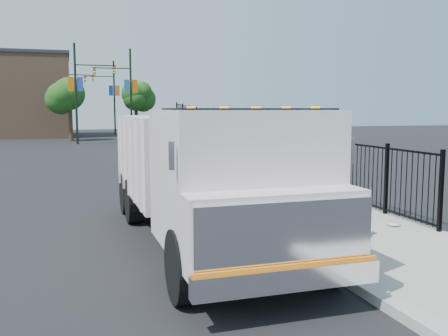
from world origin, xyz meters
name	(u,v)px	position (x,y,z in m)	size (l,w,h in m)	color
ground	(259,228)	(0.00, 0.00, 0.00)	(120.00, 120.00, 0.00)	black
sidewalk	(376,240)	(1.93, -2.00, 0.06)	(3.55, 12.00, 0.12)	#9E998E
curb	(295,246)	(0.00, -2.00, 0.08)	(0.30, 12.00, 0.16)	#ADAAA3
ramp	(190,160)	(2.12, 16.00, 0.00)	(3.95, 24.00, 1.70)	#9E998E
iron_fence	(237,149)	(3.55, 12.00, 0.90)	(0.10, 28.00, 1.80)	black
truck	(206,168)	(-1.62, -1.12, 1.63)	(2.85, 8.47, 2.90)	black
worker	(340,196)	(0.95, -2.08, 1.08)	(0.70, 0.46, 1.92)	#661F3F
debris	(393,224)	(2.92, -1.22, 0.16)	(0.32, 0.32, 0.08)	silver
light_pole_0	(80,90)	(-3.29, 30.84, 4.36)	(3.78, 0.22, 8.00)	black
light_pole_1	(127,91)	(0.77, 33.39, 4.36)	(3.78, 0.22, 8.00)	black
light_pole_2	(66,94)	(-4.38, 43.17, 4.36)	(3.77, 0.22, 8.00)	black
light_pole_3	(111,95)	(0.39, 45.15, 4.36)	(3.77, 0.22, 8.00)	black
tree_0	(70,96)	(-4.04, 34.90, 3.96)	(2.94, 2.94, 5.47)	#382314
tree_1	(136,98)	(2.49, 41.00, 3.93)	(2.43, 2.43, 5.22)	#382314
tree_2	(64,98)	(-4.54, 46.11, 3.94)	(2.47, 2.47, 5.24)	#382314
building	(18,97)	(-9.00, 44.00, 4.00)	(10.00, 10.00, 8.00)	#8C664C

